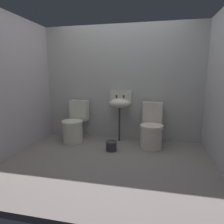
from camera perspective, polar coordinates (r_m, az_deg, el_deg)
The scene contains 7 objects.
ground_plane at distance 3.06m, azimuth -1.12°, elevation -14.72°, with size 3.49×2.60×0.08m, color gray.
wall_back at distance 3.89m, azimuth 2.74°, elevation 8.37°, with size 3.49×0.10×2.22m, color #B0B2AF.
wall_left at distance 3.57m, azimuth -26.78°, elevation 6.98°, with size 0.10×2.40×2.22m, color #B4ADB3.
toilet_left at distance 3.86m, azimuth -10.90°, elevation -3.69°, with size 0.44×0.62×0.78m.
toilet_right at distance 3.57m, azimuth 11.55°, elevation -4.95°, with size 0.41×0.60×0.78m.
sink at distance 3.72m, azimuth 2.30°, elevation 2.73°, with size 0.42×0.35×0.99m.
bucket at distance 3.37m, azimuth -0.20°, elevation -9.89°, with size 0.20×0.20×0.16m.
Camera 1 is at (0.64, -2.68, 1.29)m, focal length 31.10 mm.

